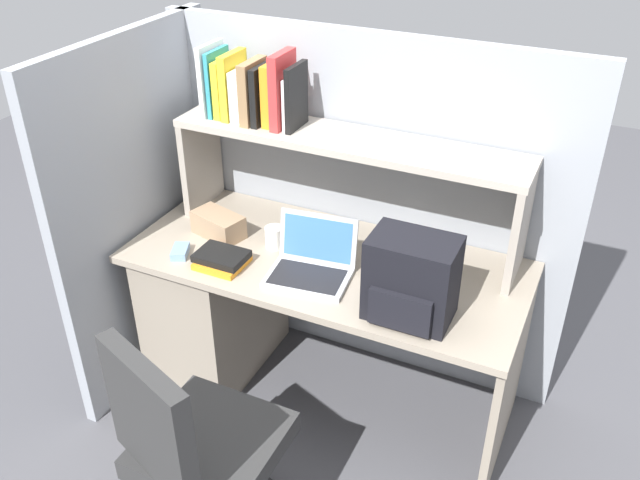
{
  "coord_description": "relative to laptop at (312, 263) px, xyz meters",
  "views": [
    {
      "loc": [
        0.94,
        -2.06,
        2.21
      ],
      "look_at": [
        0.0,
        -0.05,
        0.85
      ],
      "focal_mm": 38.05,
      "sensor_mm": 36.0,
      "label": 1
    }
  ],
  "objects": [
    {
      "name": "computer_mouse",
      "position": [
        -0.54,
        -0.1,
        -0.03
      ],
      "size": [
        0.1,
        0.12,
        0.03
      ],
      "primitive_type": "cube",
      "rotation": [
        0.0,
        0.0,
        0.41
      ],
      "color": "#7299C6",
      "rests_on": "desk"
    },
    {
      "name": "cubicle_partition_left",
      "position": [
        -0.85,
        0.06,
        -0.01
      ],
      "size": [
        0.05,
        1.06,
        1.55
      ],
      "primitive_type": "cube",
      "color": "gray",
      "rests_on": "ground_plane"
    },
    {
      "name": "reference_books_on_shelf",
      "position": [
        -0.41,
        0.31,
        0.53
      ],
      "size": [
        0.41,
        0.19,
        0.3
      ],
      "color": "white",
      "rests_on": "overhead_hutch"
    },
    {
      "name": "ground_plane",
      "position": [
        0.0,
        0.11,
        -0.78
      ],
      "size": [
        8.0,
        8.0,
        0.0
      ],
      "primitive_type": "plane",
      "color": "#4C4C51"
    },
    {
      "name": "office_chair",
      "position": [
        -0.07,
        -0.73,
        -0.39
      ],
      "size": [
        0.53,
        0.55,
        0.93
      ],
      "rotation": [
        0.0,
        0.0,
        2.78
      ],
      "color": "black",
      "rests_on": "ground_plane"
    },
    {
      "name": "tissue_box",
      "position": [
        -0.48,
        0.1,
        -0.0
      ],
      "size": [
        0.24,
        0.17,
        0.1
      ],
      "primitive_type": "cube",
      "rotation": [
        0.0,
        0.0,
        -0.27
      ],
      "color": "#9E7F60",
      "rests_on": "desk"
    },
    {
      "name": "desk",
      "position": [
        -0.39,
        0.11,
        -0.38
      ],
      "size": [
        1.6,
        0.7,
        0.73
      ],
      "color": "gray",
      "rests_on": "ground_plane"
    },
    {
      "name": "laptop",
      "position": [
        0.0,
        0.0,
        0.0
      ],
      "size": [
        0.34,
        0.29,
        0.22
      ],
      "color": "#B7BABF",
      "rests_on": "desk"
    },
    {
      "name": "paper_cup",
      "position": [
        -0.23,
        0.11,
        -0.01
      ],
      "size": [
        0.08,
        0.08,
        0.09
      ],
      "primitive_type": "cylinder",
      "color": "white",
      "rests_on": "desk"
    },
    {
      "name": "cubicle_partition_rear",
      "position": [
        0.0,
        0.49,
        -0.01
      ],
      "size": [
        1.84,
        0.05,
        1.55
      ],
      "primitive_type": "cube",
      "color": "gray",
      "rests_on": "ground_plane"
    },
    {
      "name": "desk_book_stack",
      "position": [
        -0.35,
        -0.09,
        -0.02
      ],
      "size": [
        0.2,
        0.17,
        0.05
      ],
      "color": "orange",
      "rests_on": "desk"
    },
    {
      "name": "backpack",
      "position": [
        0.42,
        -0.09,
        0.1
      ],
      "size": [
        0.3,
        0.23,
        0.31
      ],
      "color": "black",
      "rests_on": "desk"
    },
    {
      "name": "overhead_hutch",
      "position": [
        0.0,
        0.31,
        0.3
      ],
      "size": [
        1.44,
        0.28,
        0.45
      ],
      "color": "gray",
      "rests_on": "desk"
    }
  ]
}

